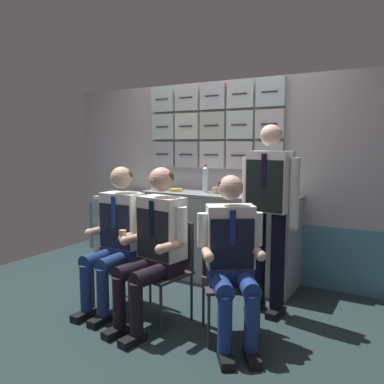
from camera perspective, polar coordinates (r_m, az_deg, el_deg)
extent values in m
cube|color=#223234|center=(3.54, -5.56, -17.66)|extent=(4.80, 4.80, 0.04)
cube|color=#AFA9AD|center=(4.43, 4.72, 2.04)|extent=(4.20, 0.06, 2.15)
cube|color=teal|center=(4.52, 4.42, -7.54)|extent=(4.12, 0.01, 0.64)
cube|color=#A8ADB2|center=(4.75, -4.15, 5.55)|extent=(0.30, 0.06, 0.30)
cylinder|color=#291E30|center=(4.72, -4.41, 5.54)|extent=(0.17, 0.01, 0.01)
cube|color=#AFAFB5|center=(4.57, -0.69, 5.52)|extent=(0.30, 0.06, 0.30)
cylinder|color=#202728|center=(4.54, -0.94, 5.51)|extent=(0.17, 0.01, 0.01)
cube|color=silver|center=(4.41, 3.02, 5.45)|extent=(0.30, 0.06, 0.30)
cylinder|color=black|center=(4.38, 2.80, 5.44)|extent=(0.17, 0.01, 0.01)
cube|color=silver|center=(4.27, 7.00, 5.36)|extent=(0.30, 0.06, 0.30)
cylinder|color=black|center=(4.24, 6.80, 5.35)|extent=(0.17, 0.01, 0.01)
cube|color=#B5BFBE|center=(4.15, 11.23, 5.24)|extent=(0.30, 0.06, 0.30)
cylinder|color=#292530|center=(4.12, 11.06, 5.23)|extent=(0.17, 0.01, 0.01)
cube|color=silver|center=(4.75, -4.18, 9.48)|extent=(0.30, 0.06, 0.30)
cylinder|color=black|center=(4.72, -4.44, 9.50)|extent=(0.17, 0.01, 0.01)
cube|color=silver|center=(4.58, -0.70, 9.60)|extent=(0.30, 0.06, 0.30)
cylinder|color=#1E262C|center=(4.54, -0.95, 9.62)|extent=(0.17, 0.01, 0.01)
cube|color=beige|center=(4.42, 3.05, 9.68)|extent=(0.30, 0.06, 0.30)
cylinder|color=#27242E|center=(4.38, 2.82, 9.71)|extent=(0.17, 0.01, 0.01)
cube|color=silver|center=(4.28, 7.07, 9.73)|extent=(0.30, 0.06, 0.30)
cylinder|color=#272525|center=(4.24, 6.87, 9.76)|extent=(0.17, 0.01, 0.01)
cube|color=silver|center=(4.16, 11.34, 9.73)|extent=(0.30, 0.06, 0.30)
cylinder|color=#1C272E|center=(4.12, 11.16, 9.76)|extent=(0.17, 0.01, 0.01)
cube|color=silver|center=(4.78, -4.22, 13.39)|extent=(0.30, 0.06, 0.30)
cylinder|color=#22232D|center=(4.75, -4.48, 13.43)|extent=(0.17, 0.01, 0.01)
cube|color=silver|center=(4.60, -0.71, 13.65)|extent=(0.30, 0.06, 0.30)
cylinder|color=#212629|center=(4.57, -0.96, 13.70)|extent=(0.17, 0.01, 0.01)
cube|color=silver|center=(4.44, 3.08, 13.88)|extent=(0.30, 0.06, 0.30)
cylinder|color=#202B2E|center=(4.41, 2.85, 13.94)|extent=(0.17, 0.01, 0.01)
cube|color=silver|center=(4.30, 7.14, 14.07)|extent=(0.30, 0.06, 0.30)
cylinder|color=#262523|center=(4.27, 6.93, 14.13)|extent=(0.17, 0.01, 0.01)
cube|color=silver|center=(4.19, 11.45, 14.19)|extent=(0.30, 0.06, 0.30)
cylinder|color=#23272E|center=(4.15, 11.27, 14.25)|extent=(0.17, 0.01, 0.01)
cube|color=red|center=(4.41, 4.63, 15.23)|extent=(0.20, 0.02, 0.05)
cube|color=#9DA5A6|center=(4.24, 3.92, -6.69)|extent=(1.66, 0.52, 0.91)
cube|color=#8E9697|center=(4.15, 3.97, -0.39)|extent=(1.69, 0.53, 0.03)
sphere|color=black|center=(4.77, -13.33, -10.53)|extent=(0.07, 0.07, 0.07)
sphere|color=black|center=(4.57, -10.45, -11.24)|extent=(0.07, 0.07, 0.07)
sphere|color=black|center=(5.16, -9.09, -9.07)|extent=(0.07, 0.07, 0.07)
sphere|color=black|center=(4.98, -6.28, -9.63)|extent=(0.07, 0.07, 0.07)
cube|color=beige|center=(4.76, -9.83, -5.09)|extent=(0.40, 0.64, 0.80)
cube|color=#ABACAA|center=(4.59, -12.39, -9.03)|extent=(0.35, 0.01, 0.21)
cube|color=#ABACAA|center=(4.52, -12.48, -5.79)|extent=(0.35, 0.01, 0.21)
cube|color=#ABACAA|center=(4.47, -12.57, -2.46)|extent=(0.35, 0.01, 0.21)
cylinder|color=#28282D|center=(4.47, -12.40, -1.00)|extent=(0.32, 0.02, 0.02)
cylinder|color=#2D2D33|center=(3.67, -14.24, -13.22)|extent=(0.02, 0.02, 0.40)
cylinder|color=#2D2D33|center=(3.44, -9.85, -14.51)|extent=(0.02, 0.02, 0.40)
cylinder|color=#2D2D33|center=(3.92, -10.44, -11.81)|extent=(0.02, 0.02, 0.40)
cylinder|color=#2D2D33|center=(3.70, -6.14, -12.86)|extent=(0.02, 0.02, 0.40)
cube|color=#393034|center=(3.61, -10.24, -9.93)|extent=(0.40, 0.40, 0.02)
cube|color=#393034|center=(3.70, -8.37, -6.11)|extent=(0.37, 0.03, 0.40)
cylinder|color=#2D2D33|center=(3.81, -10.58, -5.79)|extent=(0.02, 0.02, 0.40)
cylinder|color=#2D2D33|center=(3.58, -6.23, -6.51)|extent=(0.02, 0.02, 0.40)
cube|color=black|center=(3.55, -15.60, -16.97)|extent=(0.09, 0.22, 0.06)
cube|color=black|center=(3.42, -13.29, -17.82)|extent=(0.09, 0.22, 0.06)
cylinder|color=navy|center=(3.49, -15.24, -13.38)|extent=(0.10, 0.10, 0.39)
cylinder|color=navy|center=(3.36, -12.92, -14.10)|extent=(0.10, 0.10, 0.39)
cylinder|color=navy|center=(3.54, -13.31, -9.35)|extent=(0.13, 0.39, 0.13)
cylinder|color=navy|center=(3.41, -10.98, -9.90)|extent=(0.13, 0.39, 0.13)
cube|color=navy|center=(3.59, -10.27, -8.85)|extent=(0.35, 0.20, 0.12)
cube|color=white|center=(3.54, -10.16, -4.04)|extent=(0.37, 0.21, 0.49)
cube|color=#1A1F37|center=(3.47, -11.29, -4.95)|extent=(0.34, 0.02, 0.39)
cube|color=navy|center=(3.44, -11.43, -2.91)|extent=(0.04, 0.01, 0.27)
cylinder|color=white|center=(3.67, -12.69, -2.87)|extent=(0.08, 0.08, 0.26)
cylinder|color=beige|center=(3.61, -13.59, -5.52)|extent=(0.07, 0.24, 0.07)
sphere|color=beige|center=(3.53, -14.84, -5.82)|extent=(0.08, 0.08, 0.08)
cylinder|color=white|center=(3.40, -7.46, -3.55)|extent=(0.08, 0.08, 0.26)
cylinder|color=beige|center=(3.36, -8.85, -6.35)|extent=(0.07, 0.24, 0.07)
sphere|color=beige|center=(3.27, -10.08, -6.71)|extent=(0.08, 0.08, 0.08)
cylinder|color=tan|center=(3.27, -10.10, -6.02)|extent=(0.06, 0.06, 0.06)
sphere|color=beige|center=(3.49, -10.30, 2.09)|extent=(0.19, 0.19, 0.19)
ellipsoid|color=brown|center=(3.50, -10.15, 2.39)|extent=(0.19, 0.18, 0.13)
cylinder|color=#2D2D33|center=(3.33, -9.14, -15.26)|extent=(0.02, 0.02, 0.40)
cylinder|color=#2D2D33|center=(3.09, -4.54, -17.03)|extent=(0.02, 0.02, 0.40)
cylinder|color=#2D2D33|center=(3.56, -4.65, -13.69)|extent=(0.02, 0.02, 0.40)
cylinder|color=#2D2D33|center=(3.33, -0.06, -15.14)|extent=(0.02, 0.02, 0.40)
cube|color=#393034|center=(3.25, -4.63, -11.80)|extent=(0.46, 0.46, 0.02)
cube|color=#393034|center=(3.32, -2.36, -7.56)|extent=(0.37, 0.09, 0.40)
cylinder|color=#2D2D33|center=(3.43, -4.72, -7.09)|extent=(0.02, 0.02, 0.40)
cylinder|color=#2D2D33|center=(3.20, -0.06, -8.12)|extent=(0.02, 0.02, 0.40)
cube|color=black|center=(3.22, -11.10, -19.45)|extent=(0.13, 0.23, 0.06)
cube|color=black|center=(3.08, -8.66, -20.63)|extent=(0.13, 0.23, 0.06)
cylinder|color=black|center=(3.15, -10.61, -15.55)|extent=(0.10, 0.10, 0.39)
cylinder|color=black|center=(3.01, -8.15, -16.57)|extent=(0.10, 0.10, 0.39)
cylinder|color=black|center=(3.18, -8.19, -11.11)|extent=(0.19, 0.41, 0.13)
cylinder|color=black|center=(3.04, -5.70, -11.90)|extent=(0.19, 0.41, 0.13)
cube|color=black|center=(3.23, -4.65, -10.60)|extent=(0.38, 0.26, 0.12)
cube|color=white|center=(3.16, -4.45, -5.18)|extent=(0.40, 0.27, 0.50)
cube|color=black|center=(3.09, -5.84, -6.21)|extent=(0.34, 0.07, 0.40)
cube|color=black|center=(3.06, -5.97, -3.88)|extent=(0.04, 0.02, 0.28)
cylinder|color=white|center=(3.30, -7.16, -3.73)|extent=(0.08, 0.08, 0.27)
cylinder|color=#E2AC94|center=(3.25, -8.32, -6.73)|extent=(0.11, 0.26, 0.07)
sphere|color=#E2AC94|center=(3.17, -9.84, -7.07)|extent=(0.08, 0.08, 0.08)
cylinder|color=white|center=(3.01, -1.49, -4.74)|extent=(0.08, 0.08, 0.27)
cylinder|color=#E2AC94|center=(2.97, -3.20, -7.94)|extent=(0.11, 0.26, 0.07)
sphere|color=#E2AC94|center=(2.90, -4.73, -8.37)|extent=(0.08, 0.08, 0.08)
sphere|color=#E2AC94|center=(3.10, -4.51, 1.83)|extent=(0.20, 0.20, 0.20)
ellipsoid|color=brown|center=(3.11, -4.33, 2.17)|extent=(0.22, 0.21, 0.14)
cylinder|color=#2D2D33|center=(2.92, 2.48, -18.50)|extent=(0.02, 0.02, 0.40)
cylinder|color=#2D2D33|center=(2.98, 9.72, -18.03)|extent=(0.02, 0.02, 0.40)
cylinder|color=#2D2D33|center=(3.24, 1.67, -15.78)|extent=(0.02, 0.02, 0.40)
cylinder|color=#2D2D33|center=(3.30, 8.13, -15.44)|extent=(0.02, 0.02, 0.40)
cube|color=#393034|center=(3.03, 5.55, -13.24)|extent=(0.56, 0.56, 0.02)
cube|color=#393034|center=(3.14, 4.98, -8.44)|extent=(0.32, 0.23, 0.40)
cylinder|color=#2D2D33|center=(3.11, 1.70, -8.59)|extent=(0.02, 0.02, 0.40)
cylinder|color=#2D2D33|center=(3.16, 8.26, -8.36)|extent=(0.02, 0.02, 0.40)
cube|color=black|center=(2.84, 4.92, -23.14)|extent=(0.20, 0.23, 0.06)
cube|color=black|center=(2.87, 8.79, -22.83)|extent=(0.20, 0.23, 0.06)
cylinder|color=navy|center=(2.77, 4.83, -18.69)|extent=(0.10, 0.10, 0.39)
cylinder|color=navy|center=(2.80, 8.68, -18.42)|extent=(0.10, 0.10, 0.39)
cylinder|color=navy|center=(2.84, 4.31, -13.32)|extent=(0.32, 0.38, 0.13)
cylinder|color=navy|center=(2.87, 7.99, -13.13)|extent=(0.32, 0.38, 0.13)
cube|color=navy|center=(3.00, 5.57, -11.97)|extent=(0.38, 0.35, 0.12)
cube|color=white|center=(2.94, 5.57, -6.44)|extent=(0.40, 0.36, 0.47)
cube|color=black|center=(2.85, 5.91, -7.64)|extent=(0.27, 0.19, 0.37)
cube|color=navy|center=(2.82, 5.97, -5.30)|extent=(0.04, 0.03, 0.26)
cylinder|color=white|center=(2.90, 1.58, -5.57)|extent=(0.08, 0.08, 0.25)
cylinder|color=beige|center=(2.84, 2.20, -8.90)|extent=(0.19, 0.23, 0.07)
sphere|color=beige|center=(2.74, 2.46, -9.49)|extent=(0.08, 0.08, 0.08)
cylinder|color=white|center=(2.97, 9.48, -5.36)|extent=(0.08, 0.08, 0.25)
cylinder|color=beige|center=(2.90, 9.54, -8.63)|extent=(0.19, 0.23, 0.07)
sphere|color=beige|center=(2.80, 10.06, -9.19)|extent=(0.08, 0.08, 0.08)
sphere|color=beige|center=(2.88, 5.65, 0.64)|extent=(0.18, 0.18, 0.18)
ellipsoid|color=black|center=(2.89, 5.61, 1.00)|extent=(0.24, 0.24, 0.13)
cube|color=black|center=(3.63, 9.19, -16.20)|extent=(0.12, 0.25, 0.06)
cube|color=black|center=(3.55, 12.16, -16.83)|extent=(0.12, 0.25, 0.06)
cylinder|color=black|center=(3.50, 9.71, -9.36)|extent=(0.12, 0.12, 0.83)
cylinder|color=black|center=(3.43, 12.41, -9.79)|extent=(0.12, 0.12, 0.83)
cube|color=white|center=(3.34, 11.32, 1.53)|extent=(0.38, 0.25, 0.51)
cube|color=black|center=(3.24, 10.46, 0.85)|extent=(0.33, 0.05, 0.43)
cube|color=black|center=(3.23, 10.45, 3.00)|extent=(0.04, 0.01, 0.29)
cylinder|color=white|center=(3.45, 8.01, 0.44)|extent=(0.08, 0.08, 0.57)
sphere|color=beige|center=(3.49, 7.93, -4.18)|extent=(0.08, 0.08, 0.08)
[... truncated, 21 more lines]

